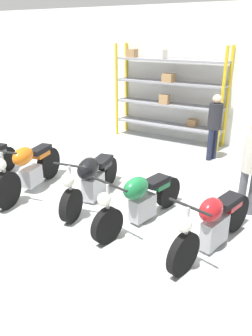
% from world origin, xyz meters
% --- Properties ---
extents(ground_plane, '(30.00, 30.00, 0.00)m').
position_xyz_m(ground_plane, '(0.00, 0.00, 0.00)').
color(ground_plane, '#B2B7B7').
extents(back_wall, '(30.00, 0.08, 3.60)m').
position_xyz_m(back_wall, '(0.00, 4.69, 1.80)').
color(back_wall, white).
rests_on(back_wall, ground_plane).
extents(shelving_rack, '(3.17, 0.63, 2.62)m').
position_xyz_m(shelving_rack, '(-0.98, 4.32, 1.40)').
color(shelving_rack, gold).
rests_on(shelving_rack, ground_plane).
extents(motorcycle_orange, '(0.66, 2.04, 1.06)m').
position_xyz_m(motorcycle_orange, '(-1.87, -0.13, 0.47)').
color(motorcycle_orange, black).
rests_on(motorcycle_orange, ground_plane).
extents(motorcycle_black, '(0.68, 2.10, 0.99)m').
position_xyz_m(motorcycle_black, '(-0.60, 0.18, 0.44)').
color(motorcycle_black, black).
rests_on(motorcycle_black, ground_plane).
extents(motorcycle_green, '(0.77, 2.04, 0.96)m').
position_xyz_m(motorcycle_green, '(0.53, -0.05, 0.43)').
color(motorcycle_green, black).
rests_on(motorcycle_green, ground_plane).
extents(motorcycle_red, '(0.74, 1.99, 0.98)m').
position_xyz_m(motorcycle_red, '(1.75, -0.17, 0.44)').
color(motorcycle_red, black).
rests_on(motorcycle_red, ground_plane).
extents(person_browsing, '(0.44, 0.44, 1.64)m').
position_xyz_m(person_browsing, '(1.95, 1.13, 0.97)').
color(person_browsing, '#595960').
rests_on(person_browsing, ground_plane).
extents(person_near_rack, '(0.41, 0.41, 1.59)m').
position_xyz_m(person_near_rack, '(0.65, 3.42, 0.93)').
color(person_near_rack, '#1E2338').
rests_on(person_near_rack, ground_plane).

